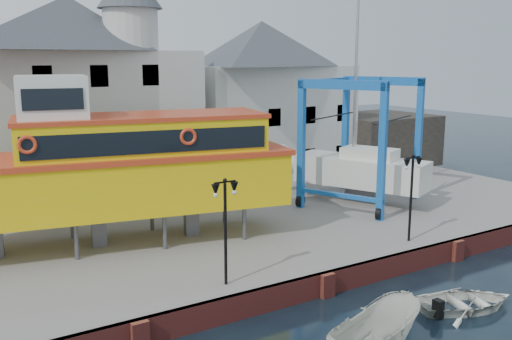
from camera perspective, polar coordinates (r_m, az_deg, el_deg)
ground at (r=24.08m, az=7.00°, el=-12.44°), size 140.00×140.00×0.00m
hardstanding at (r=32.65m, az=-5.24°, el=-5.05°), size 44.00×22.00×1.00m
quay_wall at (r=23.96m, az=6.87°, el=-11.26°), size 44.00×0.47×1.00m
building_white_main at (r=36.66m, az=-17.63°, el=7.14°), size 14.00×8.30×14.00m
building_white_right at (r=42.87m, az=0.56°, el=7.19°), size 12.00×8.00×11.20m
shed_dark at (r=47.89m, az=12.02°, el=3.04°), size 8.00×7.00×4.00m
lamp_post_left at (r=21.52m, az=-3.10°, el=-3.49°), size 1.12×0.32×4.20m
lamp_post_right at (r=27.63m, az=15.35°, el=-0.56°), size 1.12×0.32×4.20m
tour_boat at (r=26.85m, az=-15.67°, el=0.24°), size 18.52×7.66×7.85m
travel_lift at (r=34.92m, az=9.16°, el=0.78°), size 8.20×9.61×14.28m
motorboat_b at (r=24.26m, az=20.20°, el=-12.90°), size 4.63×3.92×0.82m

